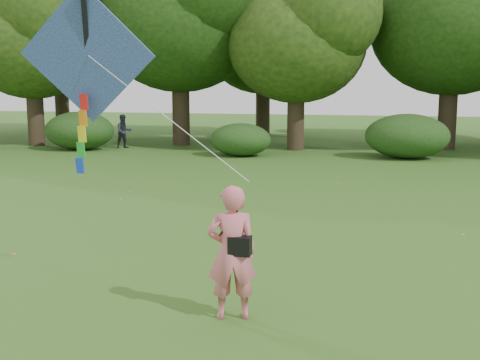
# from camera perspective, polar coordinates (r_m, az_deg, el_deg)

# --- Properties ---
(ground) EXTENTS (100.00, 100.00, 0.00)m
(ground) POSITION_cam_1_polar(r_m,az_deg,el_deg) (9.02, 0.69, -11.63)
(ground) COLOR #265114
(ground) RESTS_ON ground
(man_kite_flyer) EXTENTS (0.78, 0.63, 1.86)m
(man_kite_flyer) POSITION_cam_1_polar(r_m,az_deg,el_deg) (8.22, -0.78, -6.89)
(man_kite_flyer) COLOR #E06979
(man_kite_flyer) RESTS_ON ground
(bystander_left) EXTENTS (1.00, 0.99, 1.63)m
(bystander_left) POSITION_cam_1_polar(r_m,az_deg,el_deg) (29.67, -10.95, 4.54)
(bystander_left) COLOR #242730
(bystander_left) RESTS_ON ground
(crossbody_bag) EXTENTS (0.43, 0.20, 0.72)m
(crossbody_bag) POSITION_cam_1_polar(r_m,az_deg,el_deg) (8.13, -0.04, -6.17)
(crossbody_bag) COLOR black
(crossbody_bag) RESTS_ON ground
(flying_kite) EXTENTS (4.02, 1.71, 3.00)m
(flying_kite) POSITION_cam_1_polar(r_m,az_deg,el_deg) (10.01, -14.28, 11.14)
(flying_kite) COLOR #2636A6
(flying_kite) RESTS_ON ground
(tree_line) EXTENTS (54.70, 15.30, 9.48)m
(tree_line) POSITION_cam_1_polar(r_m,az_deg,el_deg) (31.20, 13.04, 13.51)
(tree_line) COLOR #3A2D1E
(tree_line) RESTS_ON ground
(shrub_band) EXTENTS (39.15, 3.22, 1.88)m
(shrub_band) POSITION_cam_1_polar(r_m,az_deg,el_deg) (26.06, 7.37, 4.08)
(shrub_band) COLOR #264919
(shrub_band) RESTS_ON ground
(fallen_leaves) EXTENTS (9.25, 14.86, 0.01)m
(fallen_leaves) POSITION_cam_1_polar(r_m,az_deg,el_deg) (12.39, -6.17, -5.78)
(fallen_leaves) COLOR olive
(fallen_leaves) RESTS_ON ground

